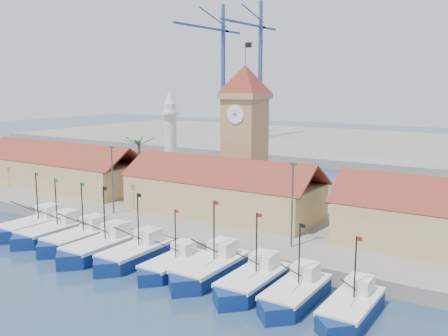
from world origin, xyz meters
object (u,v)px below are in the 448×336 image
Objects in this scene: clock_tower at (245,131)px; minaret at (170,140)px; boat_0 at (32,227)px; boat_5 at (171,266)px.

clock_tower reaches higher than minaret.
minaret is (-15.00, 2.00, -2.23)m from clock_tower.
boat_0 is 22.98m from boat_5.
minaret reaches higher than boat_0.
clock_tower is 1.39× the size of minaret.
boat_5 is 33.99m from minaret.
minaret is (2.52, 24.67, 8.89)m from boat_0.
boat_5 is (22.96, -0.94, -0.15)m from boat_0.
boat_0 is at bearing 177.65° from boat_5.
boat_0 is 1.21× the size of boat_5.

